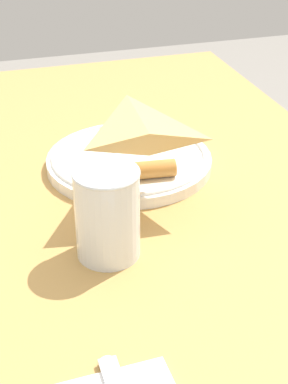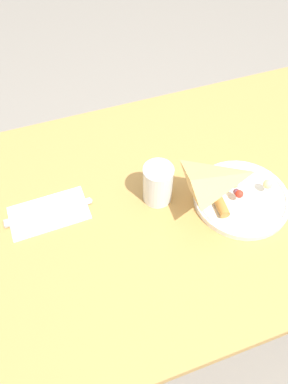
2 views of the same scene
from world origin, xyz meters
name	(u,v)px [view 1 (image 1 of 2)]	position (x,y,z in m)	size (l,w,h in m)	color
dining_table	(106,283)	(0.00, 0.00, 0.65)	(1.17, 0.77, 0.76)	tan
plate_pizza	(129,157)	(0.11, -0.07, 0.78)	(0.24, 0.24, 0.06)	white
milk_glass	(107,216)	(-0.08, 0.01, 0.81)	(0.07, 0.07, 0.11)	white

